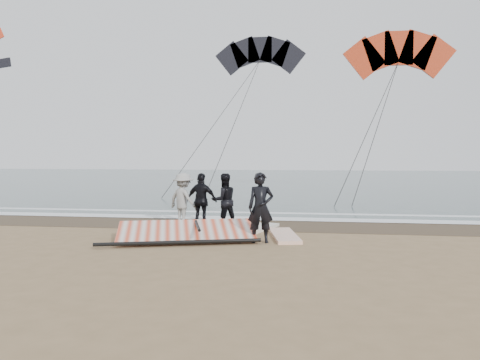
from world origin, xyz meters
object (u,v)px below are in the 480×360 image
at_px(board_white, 284,235).
at_px(sail_rig, 186,233).
at_px(man_main, 261,208).
at_px(board_cream, 254,229).

relative_size(board_white, sail_rig, 0.57).
relative_size(man_main, board_white, 0.81).
bearing_deg(sail_rig, board_cream, 46.66).
relative_size(man_main, sail_rig, 0.46).
bearing_deg(board_cream, sail_rig, -112.82).
bearing_deg(board_cream, board_white, -23.57).
distance_m(man_main, sail_rig, 2.23).
height_order(board_cream, sail_rig, sail_rig).
height_order(board_white, board_cream, board_cream).
height_order(board_white, sail_rig, sail_rig).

